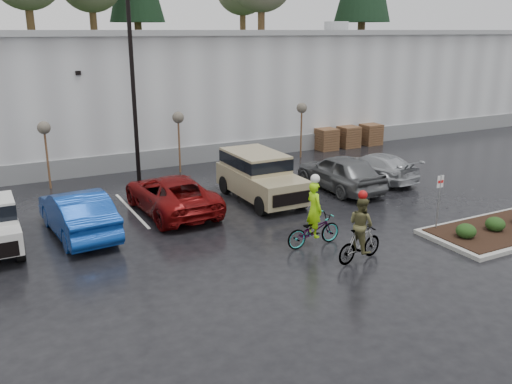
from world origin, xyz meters
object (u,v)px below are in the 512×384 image
lamppost (132,64)px  car_blue (78,213)px  fire_lane_sign (439,196)px  suv_tan (261,177)px  sapling_east (302,111)px  car_far_silver (375,167)px  pallet_stack_b (348,137)px  cyclist_olive (360,236)px  sapling_west (44,131)px  car_red (171,194)px  pallet_stack_a (326,139)px  cyclist_hivis (314,224)px  pallet_stack_c (370,134)px  sapling_mid (178,121)px  car_grey (340,172)px

lamppost → car_blue: (-3.94, -5.86, -4.85)m
fire_lane_sign → suv_tan: fire_lane_sign is taller
sapling_east → car_far_silver: size_ratio=0.68×
sapling_east → car_blue: size_ratio=0.63×
pallet_stack_b → car_far_silver: bearing=-117.6°
fire_lane_sign → cyclist_olive: size_ratio=0.92×
sapling_west → car_red: 7.42m
sapling_east → pallet_stack_a: size_ratio=2.37×
cyclist_hivis → pallet_stack_c: bearing=-46.8°
sapling_west → cyclist_hivis: sapling_west is taller
fire_lane_sign → car_blue: (-11.74, 5.94, -0.57)m
sapling_east → suv_tan: (-6.03, -6.28, -1.70)m
pallet_stack_a → car_red: (-12.58, -6.99, 0.10)m
lamppost → pallet_stack_a: bearing=9.1°
car_red → cyclist_olive: (3.74, -7.54, 0.09)m
sapling_mid → cyclist_hivis: bearing=-87.2°
car_blue → car_grey: (11.93, 0.29, 0.02)m
sapling_west → sapling_east: same height
car_grey → car_far_silver: (2.56, 0.56, -0.17)m
car_grey → cyclist_olive: bearing=58.3°
sapling_west → car_grey: bearing=-28.7°
cyclist_olive → car_blue: bearing=39.4°
lamppost → cyclist_hivis: 12.20m
sapling_west → sapling_east: size_ratio=1.00×
car_red → fire_lane_sign: bearing=136.9°
fire_lane_sign → cyclist_olive: bearing=-170.0°
pallet_stack_c → pallet_stack_b: bearing=180.0°
fire_lane_sign → car_red: (-7.88, 6.81, -0.63)m
sapling_east → car_far_silver: sapling_east is taller
sapling_west → sapling_east: (14.00, 0.00, 0.00)m
sapling_mid → pallet_stack_a: 10.26m
sapling_west → car_red: sapling_west is taller
suv_tan → pallet_stack_a: bearing=40.5°
pallet_stack_b → sapling_west: bearing=-176.9°
car_far_silver → car_grey: bearing=5.2°
cyclist_hivis → cyclist_olive: 1.88m
sapling_east → car_red: bearing=-149.3°
sapling_west → car_red: bearing=-56.8°
car_far_silver → pallet_stack_b: bearing=-124.8°
fire_lane_sign → car_blue: 13.17m
cyclist_hivis → pallet_stack_a: bearing=-37.9°
pallet_stack_c → sapling_east: bearing=-170.5°
pallet_stack_b → cyclist_olive: size_ratio=0.57×
car_red → car_grey: 8.09m
car_far_silver → car_blue: bearing=-3.9°
sapling_east → pallet_stack_c: 6.42m
sapling_west → car_far_silver: bearing=-22.4°
car_grey → sapling_west: bearing=-28.6°
sapling_mid → cyclist_olive: bearing=-85.1°
cyclist_olive → sapling_west: bearing=20.2°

